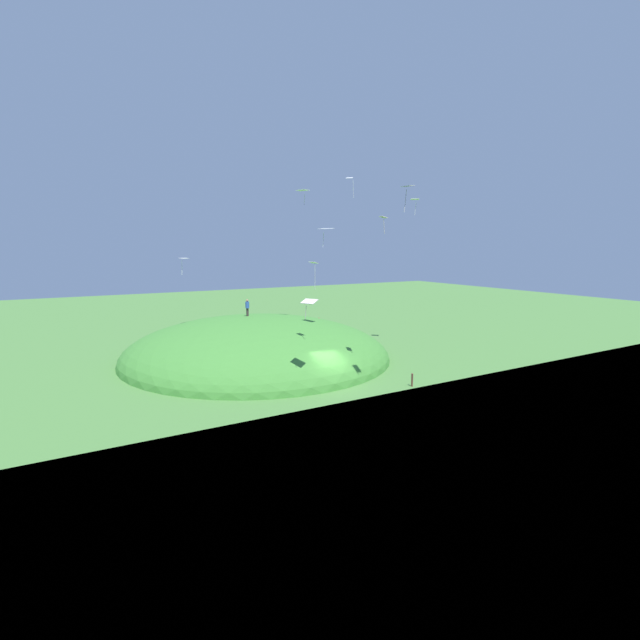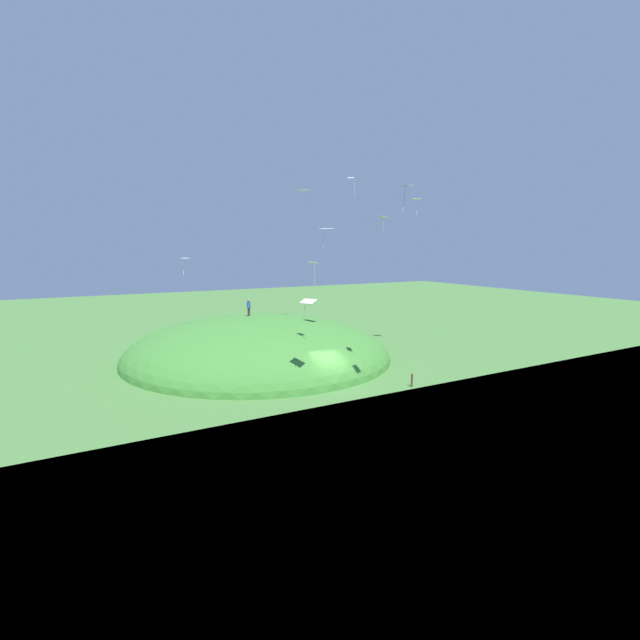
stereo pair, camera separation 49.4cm
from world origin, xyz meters
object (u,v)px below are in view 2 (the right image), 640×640
at_px(kite_1, 304,191).
at_px(kite_0, 406,188).
at_px(kite_6, 327,229).
at_px(kite_8, 417,200).
at_px(person_on_hilltop, 249,305).
at_px(kite_3, 308,302).
at_px(kite_2, 351,180).
at_px(person_walking_path, 321,323).
at_px(mooring_post, 412,380).
at_px(kite_7, 314,266).
at_px(kite_4, 383,218).
at_px(kite_5, 185,259).

bearing_deg(kite_1, kite_0, 176.71).
xyz_separation_m(kite_6, kite_8, (2.08, -11.45, 3.13)).
xyz_separation_m(person_on_hilltop, kite_3, (-14.75, 1.11, 1.94)).
xyz_separation_m(kite_2, kite_3, (-9.56, 9.48, -9.74)).
height_order(person_walking_path, mooring_post, person_walking_path).
relative_size(kite_2, kite_7, 0.90).
distance_m(kite_3, kite_8, 20.73).
relative_size(kite_0, kite_4, 1.34).
relative_size(person_walking_path, kite_3, 1.31).
bearing_deg(person_walking_path, kite_3, 144.55).
height_order(kite_1, kite_3, kite_1).
xyz_separation_m(kite_0, mooring_post, (3.16, -3.68, -13.35)).
height_order(kite_0, kite_8, kite_8).
bearing_deg(kite_5, mooring_post, -145.16).
xyz_separation_m(kite_2, kite_8, (-0.60, -7.30, -1.48)).
relative_size(kite_6, mooring_post, 1.64).
bearing_deg(kite_2, kite_8, -94.74).
relative_size(person_walking_path, kite_5, 1.13).
xyz_separation_m(person_on_hilltop, mooring_post, (-16.29, -6.79, -4.25)).
xyz_separation_m(person_on_hilltop, kite_8, (-5.79, -15.66, 10.20)).
bearing_deg(kite_1, person_on_hilltop, 44.45).
distance_m(person_walking_path, kite_2, 19.77).
relative_size(person_walking_path, kite_4, 1.49).
height_order(kite_6, kite_8, kite_8).
bearing_deg(kite_8, kite_6, 100.30).
bearing_deg(kite_5, kite_0, -157.49).
relative_size(kite_2, kite_6, 1.16).
height_order(kite_2, kite_5, kite_2).
bearing_deg(kite_5, person_on_hilltop, -104.46).
bearing_deg(kite_3, kite_7, -33.28).
distance_m(kite_5, mooring_post, 23.29).
xyz_separation_m(person_walking_path, kite_1, (-10.88, 7.82, 14.25)).
xyz_separation_m(kite_6, mooring_post, (-8.41, -2.58, -11.33)).
distance_m(person_on_hilltop, kite_4, 18.21).
distance_m(kite_0, kite_1, 15.47).
xyz_separation_m(person_on_hilltop, kite_7, (-11.30, -1.15, 4.21)).
xyz_separation_m(kite_8, mooring_post, (-10.49, 8.87, -14.45)).
bearing_deg(kite_3, person_on_hilltop, -4.32).
bearing_deg(kite_4, kite_1, -0.43).
distance_m(kite_6, kite_8, 12.05).
height_order(kite_0, kite_4, kite_0).
relative_size(kite_3, kite_8, 0.84).
height_order(person_walking_path, kite_7, kite_7).
xyz_separation_m(person_walking_path, kite_7, (-18.10, 10.66, 7.85)).
height_order(kite_7, kite_8, kite_8).
height_order(person_on_hilltop, kite_0, kite_0).
distance_m(person_on_hilltop, kite_6, 11.39).
xyz_separation_m(kite_5, kite_6, (-9.30, -9.75, 2.59)).
height_order(person_on_hilltop, kite_6, kite_6).
bearing_deg(person_on_hilltop, kite_1, 124.35).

